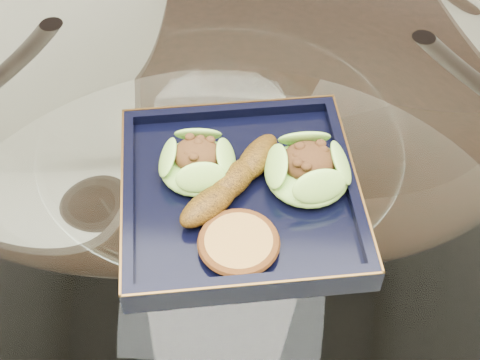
{
  "coord_description": "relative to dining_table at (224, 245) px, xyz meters",
  "views": [
    {
      "loc": [
        0.05,
        -0.54,
        1.38
      ],
      "look_at": [
        0.03,
        -0.05,
        0.8
      ],
      "focal_mm": 50.0,
      "sensor_mm": 36.0,
      "label": 1
    }
  ],
  "objects": [
    {
      "name": "lettuce_wrap_right",
      "position": [
        0.1,
        -0.03,
        0.2
      ],
      "size": [
        0.12,
        0.12,
        0.04
      ],
      "primitive_type": "ellipsoid",
      "rotation": [
        0.0,
        0.0,
        -0.22
      ],
      "color": "#71AC32",
      "rests_on": "navy_plate"
    },
    {
      "name": "roasted_plantain",
      "position": [
        0.02,
        -0.05,
        0.2
      ],
      "size": [
        0.12,
        0.15,
        0.03
      ],
      "primitive_type": "ellipsoid",
      "rotation": [
        0.0,
        0.0,
        0.97
      ],
      "color": "#613C0A",
      "rests_on": "navy_plate"
    },
    {
      "name": "dining_chair",
      "position": [
        0.07,
        0.55,
        -0.11
      ],
      "size": [
        0.41,
        0.41,
        0.87
      ],
      "rotation": [
        0.0,
        0.0,
        0.08
      ],
      "color": "black",
      "rests_on": "ground"
    },
    {
      "name": "navy_plate",
      "position": [
        0.03,
        -0.05,
        0.17
      ],
      "size": [
        0.31,
        0.31,
        0.02
      ],
      "primitive_type": "cube",
      "rotation": [
        0.0,
        0.0,
        0.16
      ],
      "color": "black",
      "rests_on": "dining_table"
    },
    {
      "name": "crumb_patty",
      "position": [
        0.03,
        -0.13,
        0.19
      ],
      "size": [
        0.09,
        0.09,
        0.01
      ],
      "primitive_type": "cylinder",
      "rotation": [
        0.0,
        0.0,
        0.21
      ],
      "color": "#A27B36",
      "rests_on": "navy_plate"
    },
    {
      "name": "dining_table",
      "position": [
        0.0,
        0.0,
        0.0
      ],
      "size": [
        1.13,
        1.13,
        0.77
      ],
      "color": "white",
      "rests_on": "ground"
    },
    {
      "name": "lettuce_wrap_left",
      "position": [
        -0.03,
        -0.03,
        0.2
      ],
      "size": [
        0.11,
        0.11,
        0.03
      ],
      "primitive_type": "ellipsoid",
      "rotation": [
        0.0,
        0.0,
        -0.3
      ],
      "color": "#6AAA31",
      "rests_on": "navy_plate"
    }
  ]
}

